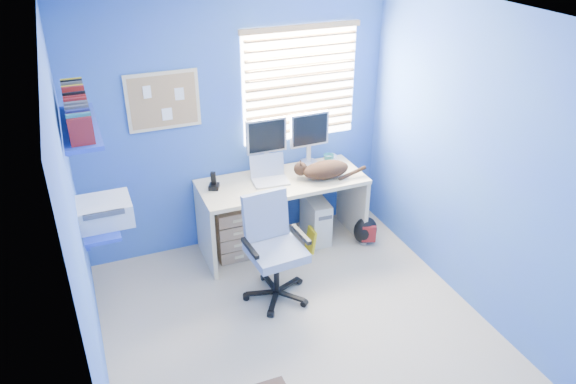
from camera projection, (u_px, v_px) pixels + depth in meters
name	position (u px, v px, depth m)	size (l,w,h in m)	color
floor	(301.00, 333.00, 4.55)	(3.00, 3.20, 0.00)	#B0A48B
ceiling	(305.00, 16.00, 3.37)	(3.00, 3.20, 0.00)	white
wall_back	(235.00, 122.00, 5.26)	(3.00, 0.01, 2.50)	blue
wall_front	(437.00, 350.00, 2.65)	(3.00, 0.01, 2.50)	blue
wall_left	(80.00, 242.00, 3.46)	(0.01, 3.20, 2.50)	blue
wall_right	(476.00, 165.00, 4.45)	(0.01, 3.20, 2.50)	blue
desk	(282.00, 214.00, 5.51)	(1.59, 0.65, 0.74)	#E0C988
laptop	(270.00, 171.00, 5.25)	(0.33, 0.26, 0.22)	silver
monitor_left	(266.00, 145.00, 5.40)	(0.40, 0.12, 0.54)	silver
monitor_right	(309.00, 138.00, 5.54)	(0.40, 0.12, 0.54)	silver
phone	(214.00, 180.00, 5.15)	(0.09, 0.11, 0.17)	black
mug	(329.00, 159.00, 5.64)	(0.10, 0.09, 0.10)	#227476
cd_spindle	(330.00, 159.00, 5.68)	(0.13, 0.13, 0.07)	silver
cat	(326.00, 170.00, 5.35)	(0.46, 0.24, 0.16)	black
tower_pc	(316.00, 219.00, 5.71)	(0.19, 0.44, 0.45)	beige
drawer_boxes	(234.00, 232.00, 5.40)	(0.35, 0.28, 0.54)	tan
yellow_book	(311.00, 240.00, 5.55)	(0.03, 0.17, 0.24)	yellow
backpack	(365.00, 230.00, 5.66)	(0.25, 0.19, 0.29)	black
office_chair	(274.00, 261.00, 4.84)	(0.58, 0.58, 0.94)	black
window_blinds	(301.00, 85.00, 5.31)	(1.15, 0.05, 1.10)	white
corkboard	(163.00, 101.00, 4.89)	(0.64, 0.02, 0.52)	#E0C988
wall_shelves	(89.00, 164.00, 4.04)	(0.42, 0.90, 1.05)	blue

